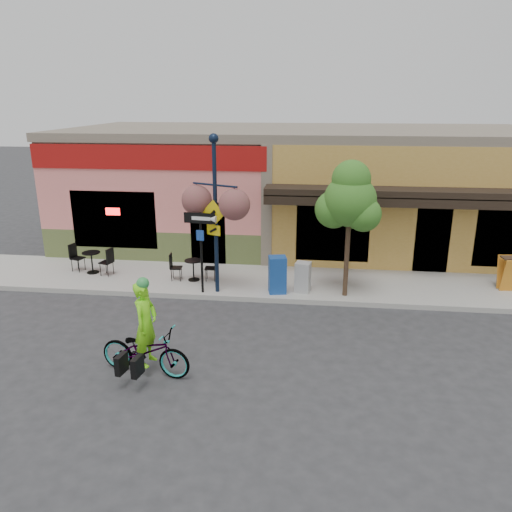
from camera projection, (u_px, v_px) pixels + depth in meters
The scene contains 13 objects.
ground at pixel (290, 311), 13.77m from camera, with size 90.00×90.00×0.00m, color #2D2D30.
sidewalk at pixel (293, 283), 15.64m from camera, with size 24.00×3.00×0.15m, color #9E9B93.
curb at pixel (291, 301), 14.27m from camera, with size 24.00×0.12×0.15m, color #A8A59E.
building at pixel (301, 185), 20.19m from camera, with size 18.20×8.20×4.50m, color #EA7A73, non-canonical shape.
bicycle at pixel (145, 351), 10.51m from camera, with size 0.70×2.02×1.06m, color maroon.
cyclist_rider at pixel (146, 335), 10.39m from camera, with size 0.66×0.44×1.82m, color #7DF319.
lamp_post at pixel (216, 216), 14.08m from camera, with size 1.46×0.58×4.57m, color #0F1B31, non-canonical shape.
one_way_sign at pixel (201, 253), 14.35m from camera, with size 0.92×0.20×2.40m, color black, non-canonical shape.
cafe_set_left at pixel (92, 259), 16.20m from camera, with size 1.53×0.77×0.92m, color black, non-canonical shape.
cafe_set_right at pixel (193, 267), 15.55m from camera, with size 1.44×0.72×0.86m, color black, non-canonical shape.
newspaper_box_blue at pixel (277, 275), 14.53m from camera, with size 0.49×0.44×1.10m, color #184493, non-canonical shape.
newspaper_box_grey at pixel (303, 277), 14.62m from camera, with size 0.42×0.38×0.90m, color #A0A0A0, non-canonical shape.
street_tree at pixel (348, 229), 13.89m from camera, with size 1.54×1.54×3.95m, color #3D7A26, non-canonical shape.
Camera 1 is at (0.56, -12.69, 5.62)m, focal length 35.00 mm.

